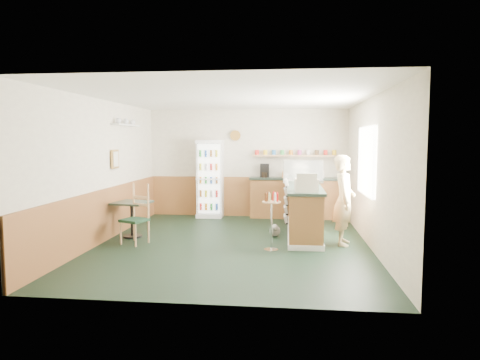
# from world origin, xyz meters

# --- Properties ---
(ground) EXTENTS (6.00, 6.00, 0.00)m
(ground) POSITION_xyz_m (0.00, 0.00, 0.00)
(ground) COLOR black
(ground) RESTS_ON ground
(room_envelope) EXTENTS (5.04, 6.02, 2.72)m
(room_envelope) POSITION_xyz_m (-0.23, 0.73, 1.52)
(room_envelope) COLOR beige
(room_envelope) RESTS_ON ground
(service_counter) EXTENTS (0.68, 3.01, 1.01)m
(service_counter) POSITION_xyz_m (1.35, 1.07, 0.46)
(service_counter) COLOR olive
(service_counter) RESTS_ON ground
(back_counter) EXTENTS (2.24, 0.42, 1.69)m
(back_counter) POSITION_xyz_m (1.19, 2.80, 0.55)
(back_counter) COLOR olive
(back_counter) RESTS_ON ground
(drinks_fridge) EXTENTS (0.64, 0.54, 1.94)m
(drinks_fridge) POSITION_xyz_m (-0.92, 2.74, 0.97)
(drinks_fridge) COLOR white
(drinks_fridge) RESTS_ON ground
(display_case) EXTENTS (0.86, 0.45, 0.49)m
(display_case) POSITION_xyz_m (1.35, 1.63, 1.25)
(display_case) COLOR silver
(display_case) RESTS_ON service_counter
(cash_register) EXTENTS (0.42, 0.44, 0.23)m
(cash_register) POSITION_xyz_m (1.35, -0.06, 1.13)
(cash_register) COLOR beige
(cash_register) RESTS_ON service_counter
(shopkeeper) EXTENTS (0.47, 0.60, 1.66)m
(shopkeeper) POSITION_xyz_m (2.05, 0.15, 0.83)
(shopkeeper) COLOR tan
(shopkeeper) RESTS_ON ground
(condiment_stand) EXTENTS (0.32, 0.32, 1.01)m
(condiment_stand) POSITION_xyz_m (0.74, -0.41, 0.65)
(condiment_stand) COLOR silver
(condiment_stand) RESTS_ON ground
(newspaper_rack) EXTENTS (0.09, 0.46, 0.91)m
(newspaper_rack) POSITION_xyz_m (0.99, 0.99, 0.68)
(newspaper_rack) COLOR black
(newspaper_rack) RESTS_ON ground
(cafe_table) EXTENTS (0.75, 0.75, 0.71)m
(cafe_table) POSITION_xyz_m (-2.05, 0.31, 0.50)
(cafe_table) COLOR black
(cafe_table) RESTS_ON ground
(cafe_chair) EXTENTS (0.54, 0.55, 1.12)m
(cafe_chair) POSITION_xyz_m (-1.81, -0.12, 0.58)
(cafe_chair) COLOR black
(cafe_chair) RESTS_ON ground
(dog_doorstop) EXTENTS (0.22, 0.29, 0.27)m
(dog_doorstop) POSITION_xyz_m (0.77, 0.69, 0.13)
(dog_doorstop) COLOR gray
(dog_doorstop) RESTS_ON ground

